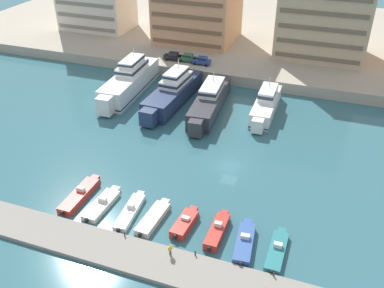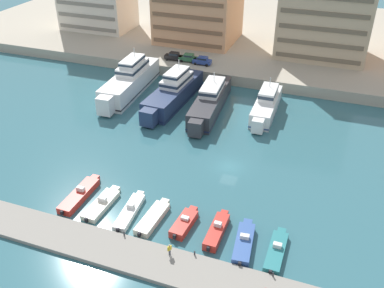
{
  "view_description": "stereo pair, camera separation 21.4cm",
  "coord_description": "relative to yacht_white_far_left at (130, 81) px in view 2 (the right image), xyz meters",
  "views": [
    {
      "loc": [
        12.96,
        -52.54,
        37.45
      ],
      "look_at": [
        -6.26,
        0.48,
        2.5
      ],
      "focal_mm": 40.0,
      "sensor_mm": 36.0,
      "label": 1
    },
    {
      "loc": [
        13.16,
        -52.46,
        37.45
      ],
      "look_at": [
        -6.26,
        0.48,
        2.5
      ],
      "focal_mm": 40.0,
      "sensor_mm": 36.0,
      "label": 2
    }
  ],
  "objects": [
    {
      "name": "pedestrian_mid_deck",
      "position": [
        25.21,
        -39.44,
        -1.09
      ],
      "size": [
        0.39,
        0.54,
        1.57
      ],
      "color": "#4C515B",
      "rests_on": "pier_dock"
    },
    {
      "name": "car_blue_mid_left",
      "position": [
        10.79,
        14.04,
        0.74
      ],
      "size": [
        4.12,
        1.95,
        1.8
      ],
      "color": "#28428E",
      "rests_on": "quay_promenade"
    },
    {
      "name": "motorboat_cream_left",
      "position": [
        13.05,
        -34.04,
        -2.15
      ],
      "size": [
        2.38,
        7.69,
        1.3
      ],
      "color": "beige",
      "rests_on": "ground"
    },
    {
      "name": "motorboat_cream_center_left",
      "position": [
        20.69,
        -34.25,
        -2.1
      ],
      "size": [
        2.37,
        7.47,
        0.88
      ],
      "color": "beige",
      "rests_on": "ground"
    },
    {
      "name": "motorboat_white_mid_left",
      "position": [
        17.28,
        -34.06,
        -2.14
      ],
      "size": [
        2.27,
        8.13,
        1.28
      ],
      "color": "white",
      "rests_on": "ground"
    },
    {
      "name": "bollard_west_mid",
      "position": [
        27.93,
        -38.49,
        -1.69
      ],
      "size": [
        0.2,
        0.2,
        0.61
      ],
      "color": "#2D2D33",
      "rests_on": "pier_dock"
    },
    {
      "name": "yacht_charcoal_mid_left",
      "position": [
        17.94,
        -2.18,
        -0.59
      ],
      "size": [
        5.75,
        21.99,
        6.57
      ],
      "color": "#333338",
      "rests_on": "ground"
    },
    {
      "name": "quay_promenade",
      "position": [
        26.62,
        45.16,
        -1.38
      ],
      "size": [
        180.0,
        70.0,
        2.3
      ],
      "primitive_type": "cube",
      "color": "#ADA38E",
      "rests_on": "ground"
    },
    {
      "name": "car_green_left",
      "position": [
        7.25,
        14.66,
        0.74
      ],
      "size": [
        4.17,
        2.06,
        1.8
      ],
      "color": "#2D6642",
      "rests_on": "quay_promenade"
    },
    {
      "name": "yacht_white_center_left",
      "position": [
        28.16,
        0.25,
        -0.73
      ],
      "size": [
        4.03,
        17.04,
        6.34
      ],
      "color": "white",
      "rests_on": "ground"
    },
    {
      "name": "yacht_navy_left",
      "position": [
        10.2,
        -1.5,
        -0.27
      ],
      "size": [
        5.78,
        22.12,
        7.93
      ],
      "color": "navy",
      "rests_on": "ground"
    },
    {
      "name": "apartment_block_mid_left",
      "position": [
        34.72,
        29.39,
        11.39
      ],
      "size": [
        20.18,
        14.63,
        25.15
      ],
      "color": "#C6AD89",
      "rests_on": "quay_promenade"
    },
    {
      "name": "motorboat_red_far_left",
      "position": [
        9.29,
        -33.48,
        -2.02
      ],
      "size": [
        2.02,
        8.74,
        1.55
      ],
      "color": "red",
      "rests_on": "ground"
    },
    {
      "name": "car_black_far_left",
      "position": [
        3.75,
        14.5,
        0.74
      ],
      "size": [
        4.19,
        2.11,
        1.8
      ],
      "color": "black",
      "rests_on": "quay_promenade"
    },
    {
      "name": "motorboat_red_center",
      "position": [
        24.9,
        -33.88,
        -1.99
      ],
      "size": [
        2.21,
        6.07,
        1.41
      ],
      "color": "red",
      "rests_on": "ground"
    },
    {
      "name": "bollard_east_mid",
      "position": [
        37.04,
        -38.49,
        -1.69
      ],
      "size": [
        0.2,
        0.2,
        0.61
      ],
      "color": "#2D2D33",
      "rests_on": "pier_dock"
    },
    {
      "name": "motorboat_blue_mid_right",
      "position": [
        32.8,
        -34.57,
        -2.03
      ],
      "size": [
        2.72,
        7.68,
        1.47
      ],
      "color": "#33569E",
      "rests_on": "ground"
    },
    {
      "name": "motorboat_teal_right",
      "position": [
        36.69,
        -34.46,
        -2.13
      ],
      "size": [
        1.87,
        7.57,
        1.27
      ],
      "color": "teal",
      "rests_on": "ground"
    },
    {
      "name": "motorboat_red_center_right",
      "position": [
        29.17,
        -33.81,
        -1.96
      ],
      "size": [
        1.69,
        7.14,
        1.65
      ],
      "color": "red",
      "rests_on": "ground"
    },
    {
      "name": "bollard_west",
      "position": [
        18.81,
        -38.49,
        -1.69
      ],
      "size": [
        0.2,
        0.2,
        0.61
      ],
      "color": "#2D2D33",
      "rests_on": "pier_dock"
    },
    {
      "name": "ground_plane",
      "position": [
        26.62,
        -19.2,
        -2.53
      ],
      "size": [
        400.0,
        400.0,
        0.0
      ],
      "primitive_type": "plane",
      "color": "#336670"
    },
    {
      "name": "pier_dock",
      "position": [
        26.62,
        -40.87,
        -2.27
      ],
      "size": [
        120.0,
        5.26,
        0.52
      ],
      "primitive_type": "cube",
      "color": "gray",
      "rests_on": "ground"
    },
    {
      "name": "yacht_white_far_left",
      "position": [
        0.0,
        0.0,
        0.0
      ],
      "size": [
        5.91,
        23.28,
        8.47
      ],
      "color": "white",
      "rests_on": "ground"
    }
  ]
}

